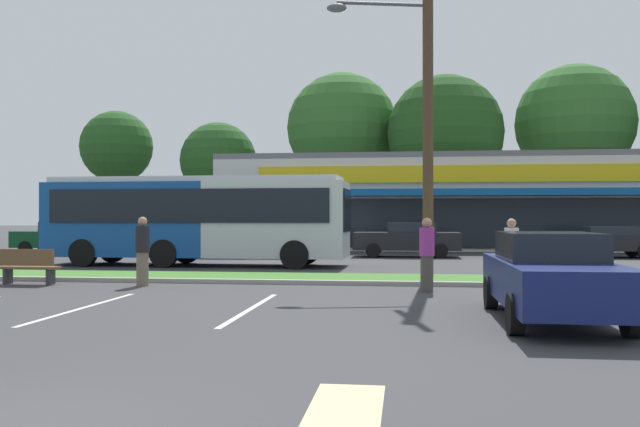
{
  "coord_description": "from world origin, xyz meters",
  "views": [
    {
      "loc": [
        3.4,
        -4.99,
        1.82
      ],
      "look_at": [
        0.47,
        18.1,
        1.91
      ],
      "focal_mm": 37.92,
      "sensor_mm": 36.0,
      "label": 1
    }
  ],
  "objects_px": {
    "car_1": "(606,241)",
    "car_2": "(238,240)",
    "city_bus": "(197,218)",
    "bus_stop_bench": "(28,266)",
    "car_4": "(551,275)",
    "pedestrian_by_pole": "(512,253)",
    "car_3": "(408,239)",
    "pedestrian_mid": "(427,255)",
    "utility_pole": "(423,77)",
    "pedestrian_near_bench": "(143,251)",
    "car_0": "(62,237)"
  },
  "relations": [
    {
      "from": "car_1",
      "to": "car_2",
      "type": "height_order",
      "value": "car_2"
    },
    {
      "from": "city_bus",
      "to": "bus_stop_bench",
      "type": "xyz_separation_m",
      "value": [
        -2.36,
        -7.27,
        -1.26
      ]
    },
    {
      "from": "car_4",
      "to": "pedestrian_by_pole",
      "type": "distance_m",
      "value": 5.34
    },
    {
      "from": "car_1",
      "to": "car_3",
      "type": "distance_m",
      "value": 8.66
    },
    {
      "from": "bus_stop_bench",
      "to": "car_4",
      "type": "xyz_separation_m",
      "value": [
        12.47,
        -4.68,
        0.28
      ]
    },
    {
      "from": "car_2",
      "to": "pedestrian_mid",
      "type": "height_order",
      "value": "pedestrian_mid"
    },
    {
      "from": "bus_stop_bench",
      "to": "pedestrian_by_pole",
      "type": "xyz_separation_m",
      "value": [
        12.62,
        0.66,
        0.38
      ]
    },
    {
      "from": "car_4",
      "to": "utility_pole",
      "type": "bearing_deg",
      "value": -164.28
    },
    {
      "from": "pedestrian_by_pole",
      "to": "pedestrian_near_bench",
      "type": "bearing_deg",
      "value": 67.17
    },
    {
      "from": "car_1",
      "to": "car_0",
      "type": "bearing_deg",
      "value": 0.55
    },
    {
      "from": "utility_pole",
      "to": "city_bus",
      "type": "bearing_deg",
      "value": 149.24
    },
    {
      "from": "pedestrian_near_bench",
      "to": "bus_stop_bench",
      "type": "bearing_deg",
      "value": -153.16
    },
    {
      "from": "bus_stop_bench",
      "to": "car_0",
      "type": "relative_size",
      "value": 0.37
    },
    {
      "from": "city_bus",
      "to": "car_1",
      "type": "relative_size",
      "value": 2.45
    },
    {
      "from": "car_4",
      "to": "pedestrian_mid",
      "type": "distance_m",
      "value": 4.72
    },
    {
      "from": "car_2",
      "to": "pedestrian_by_pole",
      "type": "distance_m",
      "value": 15.46
    },
    {
      "from": "bus_stop_bench",
      "to": "car_2",
      "type": "height_order",
      "value": "car_2"
    },
    {
      "from": "car_0",
      "to": "car_4",
      "type": "relative_size",
      "value": 0.92
    },
    {
      "from": "car_2",
      "to": "car_4",
      "type": "relative_size",
      "value": 0.97
    },
    {
      "from": "car_0",
      "to": "city_bus",
      "type": "bearing_deg",
      "value": 142.95
    },
    {
      "from": "utility_pole",
      "to": "bus_stop_bench",
      "type": "height_order",
      "value": "utility_pole"
    },
    {
      "from": "city_bus",
      "to": "utility_pole",
      "type": "bearing_deg",
      "value": -29.72
    },
    {
      "from": "city_bus",
      "to": "car_0",
      "type": "distance_m",
      "value": 11.12
    },
    {
      "from": "car_1",
      "to": "car_2",
      "type": "distance_m",
      "value": 16.22
    },
    {
      "from": "car_1",
      "to": "car_3",
      "type": "height_order",
      "value": "car_3"
    },
    {
      "from": "utility_pole",
      "to": "car_0",
      "type": "height_order",
      "value": "utility_pole"
    },
    {
      "from": "car_1",
      "to": "pedestrian_mid",
      "type": "xyz_separation_m",
      "value": [
        -8.23,
        -14.59,
        0.18
      ]
    },
    {
      "from": "bus_stop_bench",
      "to": "pedestrian_mid",
      "type": "relative_size",
      "value": 0.9
    },
    {
      "from": "car_3",
      "to": "pedestrian_by_pole",
      "type": "bearing_deg",
      "value": 101.13
    },
    {
      "from": "city_bus",
      "to": "car_4",
      "type": "bearing_deg",
      "value": -48.72
    },
    {
      "from": "car_2",
      "to": "pedestrian_by_pole",
      "type": "xyz_separation_m",
      "value": [
        10.04,
        -11.76,
        0.13
      ]
    },
    {
      "from": "car_4",
      "to": "pedestrian_mid",
      "type": "relative_size",
      "value": 2.68
    },
    {
      "from": "car_1",
      "to": "pedestrian_near_bench",
      "type": "xyz_separation_m",
      "value": [
        -15.55,
        -14.12,
        0.19
      ]
    },
    {
      "from": "car_1",
      "to": "pedestrian_near_bench",
      "type": "bearing_deg",
      "value": 42.25
    },
    {
      "from": "city_bus",
      "to": "pedestrian_by_pole",
      "type": "relative_size",
      "value": 6.33
    },
    {
      "from": "car_0",
      "to": "bus_stop_bench",
      "type": "bearing_deg",
      "value": 114.93
    },
    {
      "from": "utility_pole",
      "to": "pedestrian_near_bench",
      "type": "xyz_separation_m",
      "value": [
        -7.31,
        -2.38,
        -4.85
      ]
    },
    {
      "from": "car_1",
      "to": "pedestrian_by_pole",
      "type": "distance_m",
      "value": 14.84
    },
    {
      "from": "car_1",
      "to": "pedestrian_by_pole",
      "type": "xyz_separation_m",
      "value": [
        -6.09,
        -13.53,
        0.17
      ]
    },
    {
      "from": "car_1",
      "to": "pedestrian_by_pole",
      "type": "height_order",
      "value": "pedestrian_by_pole"
    },
    {
      "from": "car_2",
      "to": "bus_stop_bench",
      "type": "bearing_deg",
      "value": -101.74
    },
    {
      "from": "bus_stop_bench",
      "to": "car_4",
      "type": "distance_m",
      "value": 13.33
    },
    {
      "from": "car_2",
      "to": "pedestrian_near_bench",
      "type": "xyz_separation_m",
      "value": [
        0.58,
        -12.35,
        0.15
      ]
    },
    {
      "from": "city_bus",
      "to": "car_3",
      "type": "bearing_deg",
      "value": 40.82
    },
    {
      "from": "utility_pole",
      "to": "car_4",
      "type": "xyz_separation_m",
      "value": [
        2.01,
        -7.13,
        -4.97
      ]
    },
    {
      "from": "utility_pole",
      "to": "pedestrian_by_pole",
      "type": "distance_m",
      "value": 5.62
    },
    {
      "from": "car_2",
      "to": "pedestrian_near_bench",
      "type": "height_order",
      "value": "pedestrian_near_bench"
    },
    {
      "from": "city_bus",
      "to": "bus_stop_bench",
      "type": "bearing_deg",
      "value": -106.95
    },
    {
      "from": "car_1",
      "to": "car_4",
      "type": "relative_size",
      "value": 0.95
    },
    {
      "from": "car_0",
      "to": "car_4",
      "type": "distance_m",
      "value": 26.57
    }
  ]
}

